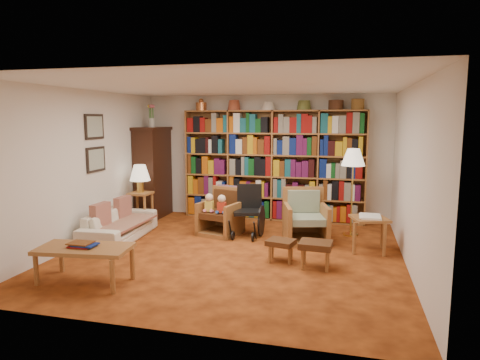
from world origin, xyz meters
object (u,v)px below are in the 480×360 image
(footstool_a, at_px, (281,244))
(side_table_papers, at_px, (369,223))
(side_table_lamp, at_px, (141,202))
(floor_lamp, at_px, (353,161))
(sofa, at_px, (120,225))
(wheelchair, at_px, (248,213))
(armchair_leather, at_px, (222,214))
(armchair_sage, at_px, (306,221))
(footstool_b, at_px, (316,247))
(coffee_table, at_px, (84,251))

(footstool_a, bearing_deg, side_table_papers, 32.82)
(side_table_lamp, distance_m, footstool_a, 3.25)
(floor_lamp, distance_m, footstool_a, 2.21)
(sofa, distance_m, floor_lamp, 4.13)
(wheelchair, xyz_separation_m, floor_lamp, (1.75, 0.44, 0.91))
(floor_lamp, bearing_deg, armchair_leather, -169.82)
(floor_lamp, distance_m, side_table_papers, 1.26)
(wheelchair, bearing_deg, floor_lamp, 14.23)
(armchair_sage, xyz_separation_m, footstool_b, (0.26, -1.35, -0.03))
(side_table_papers, relative_size, coffee_table, 0.54)
(armchair_sage, xyz_separation_m, footstool_a, (-0.25, -1.19, -0.07))
(sofa, xyz_separation_m, floor_lamp, (3.80, 1.23, 1.06))
(coffee_table, bearing_deg, sofa, 107.31)
(side_table_lamp, xyz_separation_m, armchair_sage, (3.17, -0.23, -0.13))
(armchair_leather, relative_size, armchair_sage, 0.92)
(armchair_leather, height_order, armchair_sage, armchair_sage)
(wheelchair, distance_m, floor_lamp, 2.03)
(armchair_leather, bearing_deg, footstool_b, -38.99)
(side_table_lamp, height_order, coffee_table, side_table_lamp)
(footstool_a, bearing_deg, armchair_sage, 78.32)
(sofa, relative_size, armchair_sage, 1.94)
(floor_lamp, bearing_deg, side_table_lamp, -176.21)
(side_table_lamp, bearing_deg, wheelchair, -4.99)
(armchair_sage, bearing_deg, side_table_papers, -21.49)
(armchair_sage, xyz_separation_m, wheelchair, (-1.02, 0.04, 0.07))
(sofa, xyz_separation_m, armchair_leather, (1.55, 0.83, 0.09))
(armchair_sage, bearing_deg, coffee_table, -134.03)
(side_table_lamp, height_order, wheelchair, wheelchair)
(armchair_sage, relative_size, side_table_papers, 1.40)
(sofa, xyz_separation_m, wheelchair, (2.04, 0.79, 0.15))
(sofa, bearing_deg, floor_lamp, -76.25)
(armchair_leather, height_order, footstool_b, armchair_leather)
(footstool_b, bearing_deg, wheelchair, 132.65)
(armchair_leather, relative_size, wheelchair, 0.93)
(side_table_lamp, relative_size, side_table_papers, 1.00)
(footstool_a, bearing_deg, side_table_lamp, 154.00)
(coffee_table, bearing_deg, footstool_a, 31.68)
(side_table_lamp, height_order, armchair_sage, armchair_sage)
(side_table_papers, xyz_separation_m, footstool_b, (-0.74, -0.95, -0.15))
(side_table_lamp, relative_size, armchair_sage, 0.72)
(side_table_lamp, xyz_separation_m, footstool_a, (2.92, -1.42, -0.20))
(footstool_b, distance_m, coffee_table, 3.02)
(armchair_sage, relative_size, wheelchair, 1.00)
(wheelchair, bearing_deg, side_table_lamp, 175.01)
(wheelchair, distance_m, footstool_a, 1.47)
(armchair_leather, relative_size, footstool_b, 1.81)
(floor_lamp, relative_size, footstool_a, 3.51)
(floor_lamp, bearing_deg, sofa, -162.00)
(side_table_papers, relative_size, footstool_a, 1.47)
(armchair_leather, distance_m, floor_lamp, 2.48)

